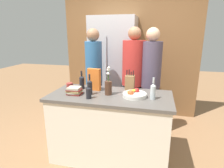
{
  "coord_description": "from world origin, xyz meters",
  "views": [
    {
      "loc": [
        0.58,
        -2.28,
        1.72
      ],
      "look_at": [
        0.0,
        0.1,
        1.05
      ],
      "focal_mm": 30.0,
      "sensor_mm": 36.0,
      "label": 1
    }
  ],
  "objects_px": {
    "bottle_wine": "(82,82)",
    "person_at_sink": "(94,74)",
    "knife_block": "(130,82)",
    "refrigerator": "(113,69)",
    "bottle_vinegar": "(89,92)",
    "fruit_bowl": "(134,94)",
    "bottle_oil": "(153,91)",
    "bottle_water": "(90,87)",
    "coffee_mug": "(70,86)",
    "cereal_box": "(94,80)",
    "person_in_blue": "(133,76)",
    "person_in_red_tee": "(151,77)",
    "flower_vase": "(108,86)",
    "book_stack": "(74,91)"
  },
  "relations": [
    {
      "from": "coffee_mug",
      "to": "book_stack",
      "type": "height_order",
      "value": "book_stack"
    },
    {
      "from": "person_at_sink",
      "to": "refrigerator",
      "type": "bearing_deg",
      "value": 82.65
    },
    {
      "from": "fruit_bowl",
      "to": "flower_vase",
      "type": "xyz_separation_m",
      "value": [
        -0.35,
        0.01,
        0.08
      ]
    },
    {
      "from": "bottle_water",
      "to": "refrigerator",
      "type": "bearing_deg",
      "value": 90.51
    },
    {
      "from": "coffee_mug",
      "to": "fruit_bowl",
      "type": "bearing_deg",
      "value": -9.18
    },
    {
      "from": "knife_block",
      "to": "person_at_sink",
      "type": "bearing_deg",
      "value": 149.23
    },
    {
      "from": "coffee_mug",
      "to": "person_at_sink",
      "type": "bearing_deg",
      "value": 71.48
    },
    {
      "from": "fruit_bowl",
      "to": "bottle_vinegar",
      "type": "xyz_separation_m",
      "value": [
        -0.54,
        -0.2,
        0.05
      ]
    },
    {
      "from": "bottle_water",
      "to": "coffee_mug",
      "type": "bearing_deg",
      "value": 152.87
    },
    {
      "from": "knife_block",
      "to": "bottle_oil",
      "type": "xyz_separation_m",
      "value": [
        0.33,
        -0.35,
        0.0
      ]
    },
    {
      "from": "knife_block",
      "to": "cereal_box",
      "type": "height_order",
      "value": "cereal_box"
    },
    {
      "from": "flower_vase",
      "to": "refrigerator",
      "type": "bearing_deg",
      "value": 100.49
    },
    {
      "from": "coffee_mug",
      "to": "bottle_wine",
      "type": "xyz_separation_m",
      "value": [
        0.18,
        0.03,
        0.06
      ]
    },
    {
      "from": "bottle_vinegar",
      "to": "fruit_bowl",
      "type": "bearing_deg",
      "value": 19.91
    },
    {
      "from": "fruit_bowl",
      "to": "knife_block",
      "type": "height_order",
      "value": "knife_block"
    },
    {
      "from": "refrigerator",
      "to": "bottle_water",
      "type": "bearing_deg",
      "value": -89.49
    },
    {
      "from": "person_at_sink",
      "to": "book_stack",
      "type": "bearing_deg",
      "value": -81.17
    },
    {
      "from": "knife_block",
      "to": "bottle_water",
      "type": "distance_m",
      "value": 0.59
    },
    {
      "from": "knife_block",
      "to": "cereal_box",
      "type": "xyz_separation_m",
      "value": [
        -0.48,
        -0.15,
        0.05
      ]
    },
    {
      "from": "bottle_oil",
      "to": "person_in_red_tee",
      "type": "distance_m",
      "value": 0.79
    },
    {
      "from": "refrigerator",
      "to": "person_in_red_tee",
      "type": "height_order",
      "value": "refrigerator"
    },
    {
      "from": "refrigerator",
      "to": "cereal_box",
      "type": "height_order",
      "value": "refrigerator"
    },
    {
      "from": "bottle_wine",
      "to": "person_in_red_tee",
      "type": "distance_m",
      "value": 1.11
    },
    {
      "from": "book_stack",
      "to": "fruit_bowl",
      "type": "bearing_deg",
      "value": 6.39
    },
    {
      "from": "refrigerator",
      "to": "fruit_bowl",
      "type": "height_order",
      "value": "refrigerator"
    },
    {
      "from": "book_stack",
      "to": "person_at_sink",
      "type": "distance_m",
      "value": 0.8
    },
    {
      "from": "bottle_vinegar",
      "to": "bottle_wine",
      "type": "distance_m",
      "value": 0.46
    },
    {
      "from": "coffee_mug",
      "to": "person_in_red_tee",
      "type": "xyz_separation_m",
      "value": [
        1.14,
        0.59,
        0.06
      ]
    },
    {
      "from": "knife_block",
      "to": "book_stack",
      "type": "bearing_deg",
      "value": -149.72
    },
    {
      "from": "bottle_wine",
      "to": "bottle_oil",
      "type": "bearing_deg",
      "value": -12.32
    },
    {
      "from": "coffee_mug",
      "to": "bottle_oil",
      "type": "bearing_deg",
      "value": -9.15
    },
    {
      "from": "knife_block",
      "to": "coffee_mug",
      "type": "height_order",
      "value": "knife_block"
    },
    {
      "from": "refrigerator",
      "to": "knife_block",
      "type": "relative_size",
      "value": 7.04
    },
    {
      "from": "fruit_bowl",
      "to": "cereal_box",
      "type": "bearing_deg",
      "value": 165.04
    },
    {
      "from": "fruit_bowl",
      "to": "bottle_water",
      "type": "xyz_separation_m",
      "value": [
        -0.58,
        -0.04,
        0.07
      ]
    },
    {
      "from": "bottle_wine",
      "to": "knife_block",
      "type": "bearing_deg",
      "value": 10.12
    },
    {
      "from": "knife_block",
      "to": "refrigerator",
      "type": "bearing_deg",
      "value": 114.9
    },
    {
      "from": "flower_vase",
      "to": "bottle_water",
      "type": "relative_size",
      "value": 1.38
    },
    {
      "from": "cereal_box",
      "to": "person_in_red_tee",
      "type": "xyz_separation_m",
      "value": [
        0.76,
        0.59,
        -0.06
      ]
    },
    {
      "from": "bottle_wine",
      "to": "person_at_sink",
      "type": "height_order",
      "value": "person_at_sink"
    },
    {
      "from": "bottle_wine",
      "to": "bottle_vinegar",
      "type": "bearing_deg",
      "value": -57.16
    },
    {
      "from": "bottle_oil",
      "to": "bottle_vinegar",
      "type": "xyz_separation_m",
      "value": [
        -0.77,
        -0.16,
        -0.03
      ]
    },
    {
      "from": "bottle_water",
      "to": "person_in_blue",
      "type": "height_order",
      "value": "person_in_blue"
    },
    {
      "from": "bottle_oil",
      "to": "bottle_water",
      "type": "xyz_separation_m",
      "value": [
        -0.81,
        -0.01,
        0.0
      ]
    },
    {
      "from": "knife_block",
      "to": "bottle_oil",
      "type": "height_order",
      "value": "knife_block"
    },
    {
      "from": "refrigerator",
      "to": "bottle_vinegar",
      "type": "xyz_separation_m",
      "value": [
        0.05,
        -1.57,
        0.0
      ]
    },
    {
      "from": "cereal_box",
      "to": "bottle_water",
      "type": "xyz_separation_m",
      "value": [
        0.01,
        -0.2,
        -0.05
      ]
    },
    {
      "from": "bottle_water",
      "to": "bottle_vinegar",
      "type": "bearing_deg",
      "value": -75.25
    },
    {
      "from": "person_at_sink",
      "to": "flower_vase",
      "type": "bearing_deg",
      "value": -49.28
    },
    {
      "from": "coffee_mug",
      "to": "bottle_oil",
      "type": "xyz_separation_m",
      "value": [
        1.2,
        -0.19,
        0.07
      ]
    }
  ]
}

